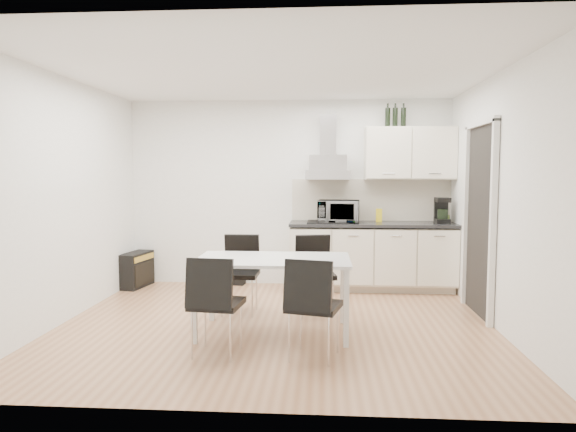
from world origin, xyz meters
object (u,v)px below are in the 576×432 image
chair_far_left (239,275)px  floor_speaker (238,273)px  dining_table (273,265)px  kitchenette (375,229)px  chair_near_right (314,308)px  chair_near_left (217,305)px  guitar_amp (136,270)px  chair_far_right (315,276)px

chair_far_left → floor_speaker: 1.55m
dining_table → floor_speaker: dining_table is taller
floor_speaker → chair_far_left: bearing=-74.2°
kitchenette → chair_near_right: kitchenette is taller
kitchenette → chair_near_left: (-1.62, -2.66, -0.39)m
dining_table → guitar_amp: bearing=137.3°
chair_near_right → floor_speaker: 3.09m
chair_near_right → guitar_amp: size_ratio=1.44×
chair_near_left → guitar_amp: bearing=129.3°
chair_near_right → guitar_amp: 3.63m
chair_far_right → chair_near_left: 1.57m
chair_near_left → guitar_amp: (-1.68, 2.57, -0.20)m
kitchenette → chair_near_right: bearing=-106.1°
chair_far_left → chair_near_left: size_ratio=1.00×
dining_table → chair_near_right: (0.42, -0.67, -0.24)m
kitchenette → chair_far_right: kitchenette is taller
guitar_amp → dining_table: bearing=-32.6°
chair_far_left → chair_near_left: same height
dining_table → floor_speaker: (-0.73, 2.18, -0.51)m
chair_far_left → chair_near_right: bearing=123.4°
chair_near_left → chair_near_right: size_ratio=1.00×
kitchenette → guitar_amp: 3.35m
guitar_amp → floor_speaker: (1.38, 0.25, -0.07)m
dining_table → chair_near_left: bearing=-124.0°
chair_far_left → chair_far_right: bearing=-178.2°
dining_table → chair_near_left: (-0.43, -0.64, -0.24)m
chair_far_right → chair_near_right: same height
kitchenette → chair_far_right: bearing=-120.8°
chair_far_right → guitar_amp: bearing=-36.3°
chair_far_left → chair_far_right: (0.85, 0.02, 0.00)m
chair_near_left → kitchenette: bearing=64.8°
guitar_amp → chair_near_left: bearing=-47.0°
chair_far_left → floor_speaker: (-0.28, 1.51, -0.27)m
chair_near_left → floor_speaker: bearing=102.2°
kitchenette → chair_far_right: size_ratio=2.86×
chair_far_left → dining_table: bearing=124.5°
dining_table → chair_far_right: size_ratio=1.71×
dining_table → chair_near_right: bearing=-58.6°
chair_near_right → chair_far_right: bearing=104.6°
chair_far_right → guitar_amp: (-2.51, 1.24, -0.20)m
dining_table → guitar_amp: (-2.11, 1.93, -0.43)m
chair_near_right → dining_table: bearing=135.7°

